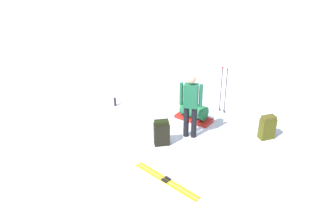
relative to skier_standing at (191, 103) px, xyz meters
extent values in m
plane|color=white|center=(-0.32, -0.46, -0.95)|extent=(80.00, 80.00, 0.00)
cylinder|color=black|center=(0.07, 0.08, -0.53)|extent=(0.14, 0.14, 0.85)
cylinder|color=black|center=(-0.07, -0.08, -0.53)|extent=(0.14, 0.14, 0.85)
cube|color=#1B5F3D|center=(0.00, 0.00, 0.20)|extent=(0.39, 0.40, 0.60)
cylinder|color=#1B5F3D|center=(0.16, 0.18, 0.23)|extent=(0.09, 0.09, 0.58)
cylinder|color=#1B5F3D|center=(-0.16, -0.18, 0.23)|extent=(0.09, 0.09, 0.58)
sphere|color=tan|center=(0.00, 0.00, 0.64)|extent=(0.22, 0.22, 0.22)
cube|color=gold|center=(1.32, -1.43, -0.94)|extent=(1.66, 0.63, 0.02)
cube|color=black|center=(1.32, -1.43, -0.92)|extent=(0.15, 0.11, 0.03)
cube|color=gold|center=(1.29, -1.33, -0.94)|extent=(1.66, 0.63, 0.02)
cube|color=black|center=(1.29, -1.33, -0.92)|extent=(0.15, 0.11, 0.03)
cube|color=black|center=(0.00, -0.81, -0.66)|extent=(0.32, 0.43, 0.59)
cube|color=black|center=(0.00, -0.81, -0.33)|extent=(0.29, 0.38, 0.08)
cube|color=#4E4D14|center=(1.00, 1.68, -0.68)|extent=(0.28, 0.41, 0.55)
cube|color=#544D1A|center=(1.00, 1.68, -0.36)|extent=(0.26, 0.37, 0.08)
cylinder|color=black|center=(-0.80, 1.52, -0.29)|extent=(0.02, 0.02, 1.32)
sphere|color=#A51919|center=(-0.80, 1.52, 0.40)|extent=(0.05, 0.05, 0.05)
cylinder|color=black|center=(-0.80, 1.52, -0.89)|extent=(0.07, 0.07, 0.01)
cylinder|color=black|center=(-0.64, 1.57, -0.29)|extent=(0.02, 0.02, 1.32)
sphere|color=#A51919|center=(-0.64, 1.57, 0.40)|extent=(0.05, 0.05, 0.05)
cylinder|color=black|center=(-0.64, 1.57, -0.89)|extent=(0.07, 0.07, 0.01)
cube|color=red|center=(-0.70, 0.56, -0.91)|extent=(1.12, 0.86, 0.09)
cylinder|color=#1F6A3C|center=(-0.70, 0.56, -0.66)|extent=(0.82, 0.68, 0.40)
cylinder|color=black|center=(-2.58, -1.08, -0.82)|extent=(0.07, 0.07, 0.26)
camera|label=1|loc=(6.35, -4.04, 3.68)|focal=36.33mm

